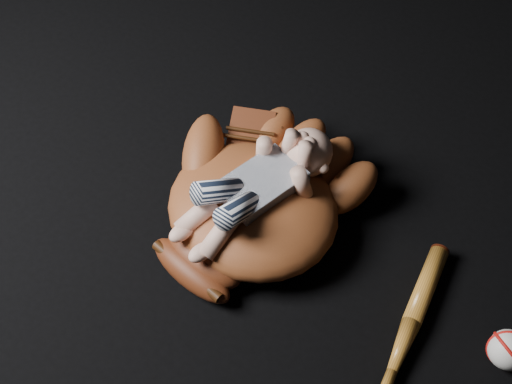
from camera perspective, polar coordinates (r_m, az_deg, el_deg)
baseball_glove at (r=1.39m, az=-0.26°, el=-0.89°), size 0.48×0.54×0.15m
newborn_baby at (r=1.35m, az=-0.52°, el=0.23°), size 0.24×0.39×0.15m
baseball_bat at (r=1.34m, az=12.02°, el=-10.95°), size 0.11×0.39×0.04m
baseball at (r=1.35m, az=19.56°, el=-11.82°), size 0.08×0.08×0.07m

